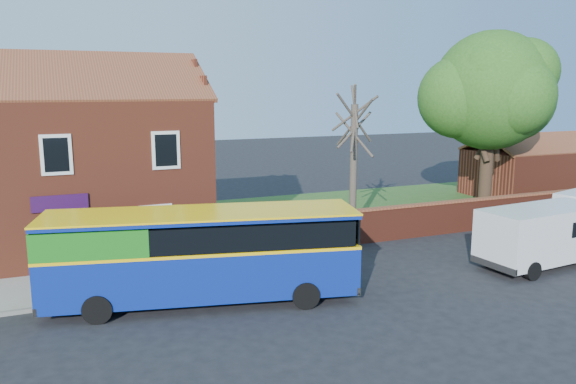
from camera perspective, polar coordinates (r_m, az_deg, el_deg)
name	(u,v)px	position (r m, az deg, el deg)	size (l,w,h in m)	color
ground	(315,320)	(17.69, 2.78, -12.82)	(120.00, 120.00, 0.00)	black
pavement	(66,288)	(21.56, -21.60, -9.05)	(18.00, 3.50, 0.12)	gray
kerb	(68,305)	(19.90, -21.48, -10.64)	(18.00, 0.15, 0.14)	slate
grass_strip	(417,205)	(34.84, 13.02, -1.32)	(26.00, 12.00, 0.04)	#426B28
shop_building	(57,172)	(26.40, -22.42, 1.90)	(12.30, 8.13, 10.50)	brown
boundary_wall	(489,212)	(30.13, 19.70, -1.97)	(22.00, 0.38, 1.60)	maroon
outbuilding	(532,171)	(40.44, 23.56, 1.97)	(8.20, 5.06, 4.17)	maroon
bus	(192,252)	(18.66, -9.68, -6.01)	(10.39, 4.63, 3.07)	navy
van_near	(543,233)	(24.47, 24.48, -3.85)	(5.61, 2.65, 2.39)	silver
large_tree	(490,94)	(33.88, 19.82, 9.31)	(8.33, 6.59, 10.16)	black
bare_tree	(354,161)	(27.67, 6.68, 3.15)	(2.55, 3.04, 6.81)	#4C4238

